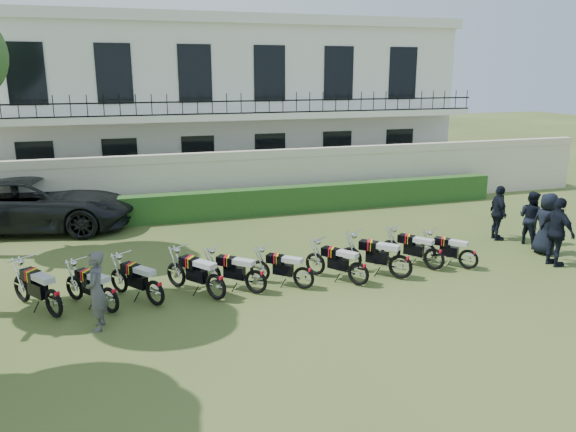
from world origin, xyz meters
name	(u,v)px	position (x,y,z in m)	size (l,w,h in m)	color
ground	(321,283)	(0.00, 0.00, 0.00)	(100.00, 100.00, 0.00)	#384A1D
perimeter_wall	(247,181)	(0.00, 8.00, 1.17)	(30.00, 0.35, 2.30)	beige
hedge	(278,200)	(1.00, 7.20, 0.50)	(18.00, 0.60, 1.00)	#174117
building	(216,104)	(0.00, 13.96, 3.71)	(20.40, 9.60, 7.40)	silver
motorcycle_0	(53,296)	(-6.23, -0.23, 0.51)	(1.21, 1.73, 1.10)	black
motorcycle_1	(109,294)	(-5.08, -0.34, 0.47)	(1.21, 1.53, 1.02)	black
motorcycle_2	(155,287)	(-4.10, -0.23, 0.47)	(1.18, 1.57, 1.03)	black
motorcycle_3	(216,281)	(-2.72, -0.31, 0.50)	(1.22, 1.66, 1.07)	black
motorcycle_4	(256,276)	(-1.74, -0.22, 0.47)	(1.44, 1.31, 1.01)	black
motorcycle_5	(304,273)	(-0.56, -0.28, 0.44)	(1.37, 1.23, 0.96)	black
motorcycle_6	(359,268)	(0.81, -0.46, 0.47)	(1.19, 1.55, 1.02)	black
motorcycle_7	(401,261)	(2.03, -0.37, 0.50)	(1.47, 1.49, 1.09)	black
motorcycle_8	(434,254)	(3.21, -0.04, 0.47)	(1.17, 1.57, 1.02)	black
motorcycle_9	(469,255)	(4.13, -0.27, 0.43)	(1.14, 1.37, 0.93)	black
suv	(35,204)	(-7.38, 7.52, 0.89)	(2.96, 6.42, 1.78)	black
inspector	(96,291)	(-5.31, -1.03, 0.84)	(0.61, 0.40, 1.67)	#55565A
officer_2	(557,232)	(6.59, -0.69, 0.95)	(1.12, 0.47, 1.91)	black
officer_3	(547,224)	(7.07, 0.25, 0.91)	(0.89, 0.58, 1.82)	black
officer_4	(531,218)	(7.32, 1.18, 0.83)	(0.81, 0.63, 1.66)	black
officer_5	(498,213)	(6.66, 1.87, 0.87)	(1.02, 0.42, 1.74)	black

